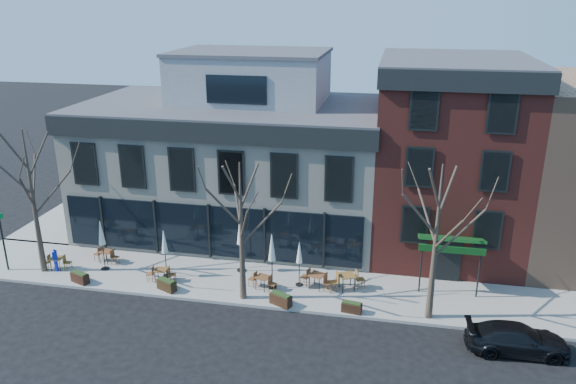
% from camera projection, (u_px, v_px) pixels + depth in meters
% --- Properties ---
extents(ground, '(120.00, 120.00, 0.00)m').
position_uv_depth(ground, '(211.00, 261.00, 32.19)').
color(ground, black).
rests_on(ground, ground).
extents(sidewalk_front, '(33.50, 4.70, 0.15)m').
position_uv_depth(sidewalk_front, '(257.00, 283.00, 29.58)').
color(sidewalk_front, gray).
rests_on(sidewalk_front, ground).
extents(sidewalk_side, '(4.50, 12.00, 0.15)m').
position_uv_depth(sidewalk_side, '(87.00, 209.00, 39.79)').
color(sidewalk_side, gray).
rests_on(sidewalk_side, ground).
extents(corner_building, '(18.39, 10.39, 11.10)m').
position_uv_depth(corner_building, '(235.00, 158.00, 35.29)').
color(corner_building, beige).
rests_on(corner_building, ground).
extents(red_brick_building, '(8.20, 11.78, 11.18)m').
position_uv_depth(red_brick_building, '(448.00, 155.00, 32.53)').
color(red_brick_building, maroon).
rests_on(red_brick_building, ground).
extents(tree_corner, '(3.93, 3.98, 7.92)m').
position_uv_depth(tree_corner, '(33.00, 200.00, 29.38)').
color(tree_corner, '#382B21').
rests_on(tree_corner, sidewalk_front).
extents(tree_mid, '(3.50, 3.55, 7.04)m').
position_uv_depth(tree_mid, '(242.00, 231.00, 26.77)').
color(tree_mid, '#382B21').
rests_on(tree_mid, sidewalk_front).
extents(tree_right, '(3.72, 3.77, 7.48)m').
position_uv_depth(tree_right, '(436.00, 242.00, 25.03)').
color(tree_right, '#382B21').
rests_on(tree_right, sidewalk_front).
extents(sign_pole, '(0.50, 0.10, 3.40)m').
position_uv_depth(sign_pole, '(3.00, 237.00, 30.20)').
color(sign_pole, black).
rests_on(sign_pole, sidewalk_front).
extents(parked_sedan, '(4.39, 2.00, 1.25)m').
position_uv_depth(parked_sedan, '(517.00, 339.00, 23.80)').
color(parked_sedan, black).
rests_on(parked_sedan, ground).
extents(call_box, '(0.27, 0.26, 1.31)m').
position_uv_depth(call_box, '(55.00, 259.00, 30.46)').
color(call_box, '#0D1EB5').
rests_on(call_box, sidewalk_front).
extents(cafe_set_0, '(1.63, 0.72, 0.84)m').
position_uv_depth(cafe_set_0, '(57.00, 262.00, 30.75)').
color(cafe_set_0, brown).
rests_on(cafe_set_0, sidewalk_front).
extents(cafe_set_1, '(1.63, 0.75, 0.84)m').
position_uv_depth(cafe_set_1, '(106.00, 255.00, 31.56)').
color(cafe_set_1, brown).
rests_on(cafe_set_1, sidewalk_front).
extents(cafe_set_2, '(1.61, 0.71, 0.83)m').
position_uv_depth(cafe_set_2, '(161.00, 274.00, 29.47)').
color(cafe_set_2, brown).
rests_on(cafe_set_2, sidewalk_front).
extents(cafe_set_3, '(1.65, 0.86, 0.85)m').
position_uv_depth(cafe_set_3, '(263.00, 281.00, 28.70)').
color(cafe_set_3, brown).
rests_on(cafe_set_3, sidewalk_front).
extents(cafe_set_4, '(1.86, 1.03, 0.96)m').
position_uv_depth(cafe_set_4, '(317.00, 279.00, 28.73)').
color(cafe_set_4, brown).
rests_on(cafe_set_4, sidewalk_front).
extents(cafe_set_5, '(1.94, 1.20, 1.01)m').
position_uv_depth(cafe_set_5, '(347.00, 280.00, 28.61)').
color(cafe_set_5, brown).
rests_on(cafe_set_5, sidewalk_front).
extents(umbrella_0, '(0.46, 0.46, 2.86)m').
position_uv_depth(umbrella_0, '(101.00, 236.00, 30.22)').
color(umbrella_0, black).
rests_on(umbrella_0, sidewalk_front).
extents(umbrella_1, '(0.42, 0.42, 2.66)m').
position_uv_depth(umbrella_1, '(164.00, 244.00, 29.49)').
color(umbrella_1, black).
rests_on(umbrella_1, sidewalk_front).
extents(umbrella_2, '(0.49, 0.49, 3.08)m').
position_uv_depth(umbrella_2, '(240.00, 234.00, 29.98)').
color(umbrella_2, black).
rests_on(umbrella_2, sidewalk_front).
extents(umbrella_3, '(0.48, 0.48, 2.97)m').
position_uv_depth(umbrella_3, '(272.00, 251.00, 28.25)').
color(umbrella_3, black).
rests_on(umbrella_3, sidewalk_front).
extents(umbrella_4, '(0.39, 0.39, 2.45)m').
position_uv_depth(umbrella_4, '(299.00, 255.00, 28.62)').
color(umbrella_4, black).
rests_on(umbrella_4, sidewalk_front).
extents(planter_0, '(1.11, 0.76, 0.58)m').
position_uv_depth(planter_0, '(80.00, 277.00, 29.38)').
color(planter_0, black).
rests_on(planter_0, sidewalk_front).
extents(planter_1, '(1.13, 0.81, 0.59)m').
position_uv_depth(planter_1, '(167.00, 285.00, 28.61)').
color(planter_1, black).
rests_on(planter_1, sidewalk_front).
extents(planter_2, '(1.18, 0.86, 0.62)m').
position_uv_depth(planter_2, '(281.00, 299.00, 27.24)').
color(planter_2, '#321D10').
rests_on(planter_2, sidewalk_front).
extents(planter_3, '(1.00, 0.52, 0.53)m').
position_uv_depth(planter_3, '(352.00, 307.00, 26.62)').
color(planter_3, black).
rests_on(planter_3, sidewalk_front).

